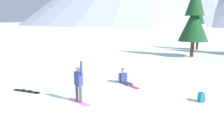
# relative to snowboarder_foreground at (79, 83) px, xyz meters

# --- Properties ---
(ground_plane) EXTENTS (800.00, 800.00, 0.00)m
(ground_plane) POSITION_rel_snowboarder_foreground_xyz_m (0.42, -0.11, -0.95)
(ground_plane) COLOR white
(snowboarder_foreground) EXTENTS (1.53, 0.84, 2.01)m
(snowboarder_foreground) POSITION_rel_snowboarder_foreground_xyz_m (0.00, 0.00, 0.00)
(snowboarder_foreground) COLOR pink
(snowboarder_foreground) RESTS_ON ground_plane
(snowboarder_midground) EXTENTS (1.67, 1.30, 0.92)m
(snowboarder_midground) POSITION_rel_snowboarder_foreground_xyz_m (0.55, 4.12, -0.63)
(snowboarder_midground) COLOR #335184
(snowboarder_midground) RESTS_ON ground_plane
(loose_snowboard_near_left) EXTENTS (1.80, 0.40, 0.09)m
(loose_snowboard_near_left) POSITION_rel_snowboarder_foreground_xyz_m (-3.54, 0.14, -0.93)
(loose_snowboard_near_left) COLOR black
(loose_snowboard_near_left) RESTS_ON ground_plane
(backpack_teal) EXTENTS (0.37, 0.38, 0.47)m
(backpack_teal) POSITION_rel_snowboarder_foreground_xyz_m (5.20, 2.65, -0.73)
(backpack_teal) COLOR #1E7A7F
(backpack_teal) RESTS_ON ground_plane
(pine_tree_young) EXTENTS (3.07, 3.07, 7.57)m
(pine_tree_young) POSITION_rel_snowboarder_foreground_xyz_m (2.55, 17.52, 3.18)
(pine_tree_young) COLOR #472D19
(pine_tree_young) RESTS_ON ground_plane
(pine_tree_short) EXTENTS (2.22, 2.22, 5.92)m
(pine_tree_short) POSITION_rel_snowboarder_foreground_xyz_m (2.15, 24.61, 2.28)
(pine_tree_short) COLOR #472D19
(pine_tree_short) RESTS_ON ground_plane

